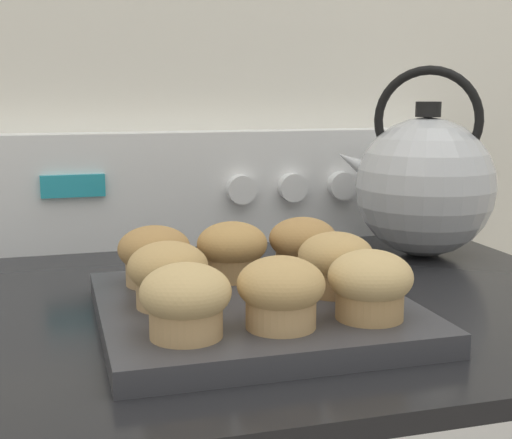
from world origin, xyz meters
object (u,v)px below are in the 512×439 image
(muffin_r2_c1, at_px, (232,250))
(muffin_pan, at_px, (254,310))
(muffin_r0_c1, at_px, (281,292))
(muffin_r1_c0, at_px, (168,274))
(muffin_r2_c2, at_px, (303,244))
(muffin_r0_c2, at_px, (370,284))
(muffin_r1_c2, at_px, (336,262))
(muffin_r0_c0, at_px, (186,300))
(muffin_r2_c0, at_px, (154,255))
(tea_kettle, at_px, (424,184))

(muffin_r2_c1, bearing_deg, muffin_pan, -89.66)
(muffin_r2_c1, bearing_deg, muffin_r0_c1, -89.78)
(muffin_r1_c0, distance_m, muffin_r2_c2, 0.19)
(muffin_r0_c2, xyz_separation_m, muffin_r1_c2, (0.00, 0.08, 0.00))
(muffin_r0_c0, distance_m, muffin_r0_c1, 0.08)
(muffin_pan, xyz_separation_m, muffin_r1_c0, (-0.08, 0.00, 0.04))
(muffin_r1_c0, bearing_deg, muffin_r1_c2, -0.71)
(muffin_r1_c0, bearing_deg, muffin_pan, -0.87)
(muffin_pan, relative_size, muffin_r1_c2, 3.89)
(muffin_pan, bearing_deg, muffin_r2_c0, 135.43)
(muffin_r0_c1, distance_m, muffin_r1_c2, 0.12)
(muffin_r1_c0, xyz_separation_m, muffin_r1_c2, (0.17, -0.00, 0.00))
(muffin_r0_c0, distance_m, muffin_r2_c2, 0.24)
(muffin_r0_c2, bearing_deg, muffin_r2_c2, 90.61)
(muffin_pan, relative_size, muffin_r2_c2, 3.89)
(muffin_pan, height_order, muffin_r0_c1, muffin_r0_c1)
(muffin_pan, distance_m, muffin_r1_c0, 0.09)
(muffin_r0_c0, xyz_separation_m, muffin_r2_c0, (-0.00, 0.17, 0.00))
(muffin_r0_c2, height_order, muffin_r2_c2, same)
(muffin_r0_c0, bearing_deg, muffin_r2_c1, 64.28)
(muffin_r0_c0, bearing_deg, muffin_pan, 46.62)
(muffin_r0_c1, relative_size, muffin_r2_c0, 1.00)
(muffin_r1_c2, distance_m, muffin_r2_c1, 0.12)
(muffin_r0_c0, relative_size, muffin_r1_c2, 1.00)
(muffin_pan, distance_m, muffin_r2_c0, 0.12)
(muffin_r0_c1, distance_m, muffin_r0_c2, 0.08)
(muffin_r1_c0, height_order, tea_kettle, tea_kettle)
(muffin_r2_c2, bearing_deg, muffin_r0_c0, -133.24)
(muffin_r0_c0, distance_m, muffin_r2_c0, 0.17)
(muffin_r0_c0, distance_m, muffin_r1_c0, 0.09)
(muffin_r2_c2, bearing_deg, muffin_r1_c2, -88.02)
(muffin_r0_c0, distance_m, muffin_r0_c2, 0.17)
(muffin_pan, xyz_separation_m, muffin_r1_c2, (0.08, -0.00, 0.04))
(muffin_r2_c2, bearing_deg, muffin_r2_c0, -178.37)
(muffin_r1_c2, xyz_separation_m, muffin_r2_c0, (-0.17, 0.08, 0.00))
(muffin_r0_c1, relative_size, tea_kettle, 0.30)
(muffin_r0_c0, xyz_separation_m, muffin_r2_c2, (0.16, 0.17, 0.00))
(muffin_pan, relative_size, muffin_r0_c2, 3.89)
(tea_kettle, bearing_deg, muffin_r2_c2, -150.00)
(muffin_r1_c2, relative_size, tea_kettle, 0.30)
(muffin_r1_c2, relative_size, muffin_r2_c1, 1.00)
(muffin_r0_c0, height_order, tea_kettle, tea_kettle)
(muffin_r0_c0, xyz_separation_m, muffin_r2_c1, (0.08, 0.17, 0.00))
(muffin_r1_c2, bearing_deg, muffin_r2_c1, 135.67)
(muffin_r1_c0, distance_m, muffin_r2_c1, 0.12)
(muffin_r1_c2, relative_size, muffin_r2_c2, 1.00)
(muffin_r0_c2, relative_size, muffin_r1_c2, 1.00)
(muffin_r1_c2, height_order, muffin_r2_c0, same)
(muffin_r0_c2, distance_m, muffin_r2_c0, 0.24)
(muffin_r0_c2, distance_m, muffin_r2_c2, 0.17)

